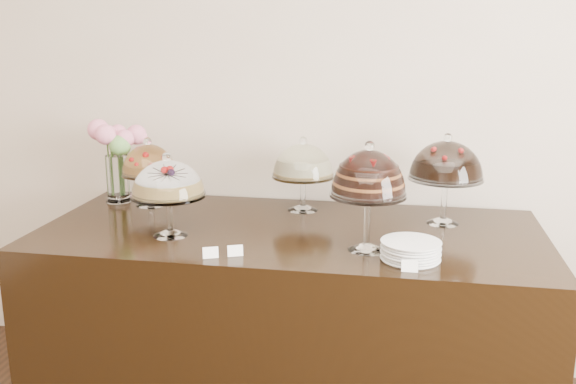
% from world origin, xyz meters
% --- Properties ---
extents(wall_back, '(5.00, 0.04, 3.00)m').
position_xyz_m(wall_back, '(0.00, 3.00, 1.50)').
color(wall_back, '#C3B29D').
rests_on(wall_back, ground).
extents(display_counter, '(2.20, 1.00, 0.90)m').
position_xyz_m(display_counter, '(-0.15, 2.45, 0.45)').
color(display_counter, black).
rests_on(display_counter, ground).
extents(cake_stand_sugar_sponge, '(0.31, 0.31, 0.36)m').
position_xyz_m(cake_stand_sugar_sponge, '(-0.63, 2.26, 1.13)').
color(cake_stand_sugar_sponge, white).
rests_on(cake_stand_sugar_sponge, display_counter).
extents(cake_stand_choco_layer, '(0.30, 0.30, 0.44)m').
position_xyz_m(cake_stand_choco_layer, '(0.20, 2.23, 1.20)').
color(cake_stand_choco_layer, white).
rests_on(cake_stand_choco_layer, display_counter).
extents(cake_stand_cheesecake, '(0.30, 0.30, 0.36)m').
position_xyz_m(cake_stand_cheesecake, '(-0.14, 2.76, 1.13)').
color(cake_stand_cheesecake, white).
rests_on(cake_stand_cheesecake, display_counter).
extents(cake_stand_dark_choco, '(0.33, 0.33, 0.41)m').
position_xyz_m(cake_stand_dark_choco, '(0.52, 2.66, 1.18)').
color(cake_stand_dark_choco, white).
rests_on(cake_stand_dark_choco, display_counter).
extents(cake_stand_fruit_tart, '(0.27, 0.27, 0.34)m').
position_xyz_m(cake_stand_fruit_tart, '(-0.90, 2.71, 1.11)').
color(cake_stand_fruit_tart, white).
rests_on(cake_stand_fruit_tart, display_counter).
extents(flower_vase, '(0.25, 0.26, 0.42)m').
position_xyz_m(flower_vase, '(-1.10, 2.76, 1.17)').
color(flower_vase, white).
rests_on(flower_vase, display_counter).
extents(plate_stack, '(0.22, 0.22, 0.07)m').
position_xyz_m(plate_stack, '(0.37, 2.15, 0.94)').
color(plate_stack, white).
rests_on(plate_stack, display_counter).
extents(price_card_left, '(0.06, 0.04, 0.04)m').
position_xyz_m(price_card_left, '(-0.38, 2.03, 0.92)').
color(price_card_left, white).
rests_on(price_card_left, display_counter).
extents(price_card_right, '(0.06, 0.02, 0.04)m').
position_xyz_m(price_card_right, '(0.37, 2.02, 0.92)').
color(price_card_right, white).
rests_on(price_card_right, display_counter).
extents(price_card_extra, '(0.06, 0.04, 0.04)m').
position_xyz_m(price_card_extra, '(-0.29, 2.06, 0.92)').
color(price_card_extra, white).
rests_on(price_card_extra, display_counter).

